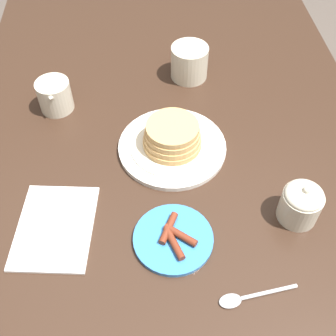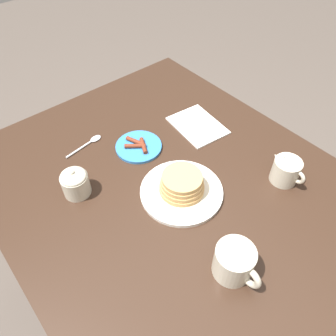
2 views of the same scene
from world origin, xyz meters
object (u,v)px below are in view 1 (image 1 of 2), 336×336
object	(u,v)px
side_plate_bacon	(173,238)
spoon	(245,298)
coffee_mug	(189,61)
pancake_plate	(174,141)
creamer_pitcher	(55,95)
napkin	(55,227)
sugar_bowl	(301,203)

from	to	relation	value
side_plate_bacon	spoon	bearing A→B (deg)	-137.93
spoon	coffee_mug	bearing A→B (deg)	2.51
pancake_plate	creamer_pitcher	xyz separation A→B (m)	(0.16, 0.28, 0.01)
side_plate_bacon	napkin	xyz separation A→B (m)	(0.05, 0.23, -0.00)
pancake_plate	sugar_bowl	xyz separation A→B (m)	(-0.20, -0.23, 0.02)
pancake_plate	creamer_pitcher	bearing A→B (deg)	59.93
pancake_plate	spoon	distance (m)	0.37
pancake_plate	coffee_mug	xyz separation A→B (m)	(0.26, -0.06, 0.02)
coffee_mug	creamer_pitcher	bearing A→B (deg)	106.73
sugar_bowl	spoon	size ratio (longest dim) A/B	0.64
creamer_pitcher	coffee_mug	bearing A→B (deg)	-73.27
coffee_mug	creamer_pitcher	xyz separation A→B (m)	(-0.10, 0.34, -0.00)
pancake_plate	napkin	xyz separation A→B (m)	(-0.19, 0.25, -0.02)
sugar_bowl	napkin	distance (m)	0.48
coffee_mug	napkin	distance (m)	0.55
pancake_plate	spoon	xyz separation A→B (m)	(-0.36, -0.09, -0.02)
sugar_bowl	spoon	distance (m)	0.21
pancake_plate	sugar_bowl	world-z (taller)	sugar_bowl
sugar_bowl	side_plate_bacon	bearing A→B (deg)	98.09
coffee_mug	napkin	xyz separation A→B (m)	(-0.45, 0.31, -0.04)
side_plate_bacon	coffee_mug	size ratio (longest dim) A/B	1.20
sugar_bowl	napkin	bearing A→B (deg)	88.72
pancake_plate	side_plate_bacon	size ratio (longest dim) A/B	1.58
side_plate_bacon	napkin	bearing A→B (deg)	78.55
side_plate_bacon	napkin	world-z (taller)	side_plate_bacon
napkin	creamer_pitcher	bearing A→B (deg)	3.99
pancake_plate	coffee_mug	distance (m)	0.27
side_plate_bacon	napkin	distance (m)	0.23
coffee_mug	pancake_plate	bearing A→B (deg)	166.58
sugar_bowl	pancake_plate	bearing A→B (deg)	48.52
side_plate_bacon	coffee_mug	distance (m)	0.50
side_plate_bacon	spoon	xyz separation A→B (m)	(-0.13, -0.11, -0.00)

